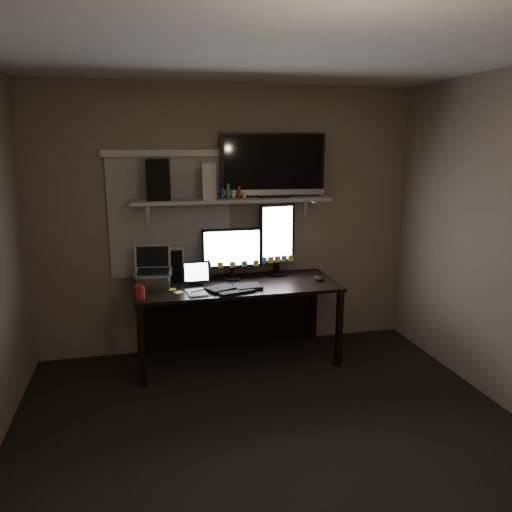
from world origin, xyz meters
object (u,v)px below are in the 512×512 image
object	(u,v)px
desk	(235,299)
monitor_landscape	(232,254)
tablet	(196,273)
tv	(273,165)
speaker	(158,180)
mouse	(319,278)
game_console	(209,181)
laptop	(153,268)
cup	(140,292)
keyboard	(234,288)
monitor_portrait	(277,239)

from	to	relation	value
desk	monitor_landscape	bearing A→B (deg)	107.73
tablet	tv	size ratio (longest dim) A/B	0.26
desk	speaker	bearing A→B (deg)	170.73
mouse	game_console	bearing A→B (deg)	147.73
laptop	speaker	world-z (taller)	speaker
game_console	speaker	world-z (taller)	speaker
speaker	tv	bearing A→B (deg)	7.03
tv	cup	bearing A→B (deg)	-153.53
tv	desk	bearing A→B (deg)	-158.80
desk	tv	world-z (taller)	tv
monitor_landscape	game_console	xyz separation A→B (m)	(-0.20, 0.01, 0.66)
monitor_landscape	speaker	distance (m)	0.93
laptop	tv	distance (m)	1.43
desk	tv	size ratio (longest dim) A/B	1.87
monitor_landscape	tv	bearing A→B (deg)	9.90
mouse	game_console	world-z (taller)	game_console
desk	mouse	bearing A→B (deg)	-14.33
tv	game_console	size ratio (longest dim) A/B	2.99
keyboard	desk	bearing A→B (deg)	62.76
cup	game_console	size ratio (longest dim) A/B	0.36
monitor_landscape	monitor_portrait	distance (m)	0.46
monitor_portrait	tablet	size ratio (longest dim) A/B	2.82
desk	tablet	world-z (taller)	tablet
keyboard	game_console	size ratio (longest dim) A/B	1.49
tablet	game_console	size ratio (longest dim) A/B	0.77
cup	tv	xyz separation A→B (m)	(1.24, 0.49, 0.98)
tablet	cup	distance (m)	0.58
game_console	monitor_landscape	bearing A→B (deg)	10.56
laptop	game_console	distance (m)	0.91
mouse	speaker	bearing A→B (deg)	150.08
monitor_portrait	tv	size ratio (longest dim) A/B	0.73
tablet	game_console	xyz separation A→B (m)	(0.15, 0.13, 0.80)
desk	laptop	distance (m)	0.82
desk	keyboard	bearing A→B (deg)	-101.46
desk	monitor_landscape	world-z (taller)	monitor_landscape
monitor_landscape	keyboard	bearing A→B (deg)	-98.48
monitor_landscape	tv	world-z (taller)	tv
keyboard	tv	world-z (taller)	tv
mouse	tv	world-z (taller)	tv
tablet	speaker	xyz separation A→B (m)	(-0.29, 0.18, 0.82)
mouse	monitor_landscape	bearing A→B (deg)	145.19
monitor_landscape	laptop	xyz separation A→B (m)	(-0.72, -0.13, -0.07)
keyboard	mouse	xyz separation A→B (m)	(0.81, 0.10, 0.01)
tv	game_console	distance (m)	0.62
monitor_portrait	tv	world-z (taller)	tv
mouse	tablet	distance (m)	1.12
mouse	tablet	xyz separation A→B (m)	(-1.11, 0.12, 0.09)
game_console	keyboard	bearing A→B (deg)	-52.09
desk	monitor_portrait	xyz separation A→B (m)	(0.43, 0.11, 0.53)
monitor_portrait	tablet	distance (m)	0.85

